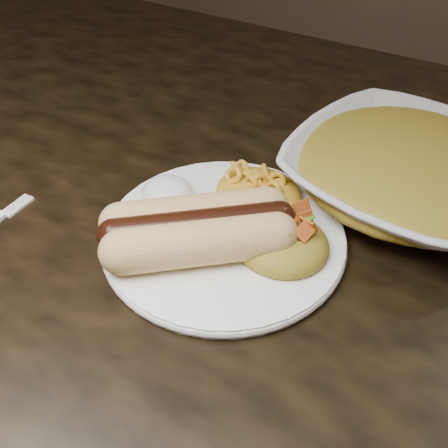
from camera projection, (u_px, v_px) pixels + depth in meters
The scene contains 8 objects.
table at pixel (171, 242), 0.64m from camera, with size 1.60×0.90×0.75m.
plate at pixel (224, 236), 0.51m from camera, with size 0.23×0.23×0.01m, color white.
hotdog at pixel (198, 228), 0.47m from camera, with size 0.14×0.15×0.04m.
mac_and_cheese at pixel (259, 183), 0.53m from camera, with size 0.09×0.08×0.03m, color #F8C34A.
sour_cream at pixel (166, 188), 0.53m from camera, with size 0.05×0.05×0.03m, color white.
taco_salad at pixel (282, 237), 0.47m from camera, with size 0.09×0.08×0.04m.
serving_bowl at pixel (406, 176), 0.54m from camera, with size 0.24×0.24×0.06m, color white.
bowl_filling at pixel (410, 159), 0.53m from camera, with size 0.23×0.23×0.06m, color #C65D2B.
Camera 1 is at (0.28, -0.37, 1.10)m, focal length 42.00 mm.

